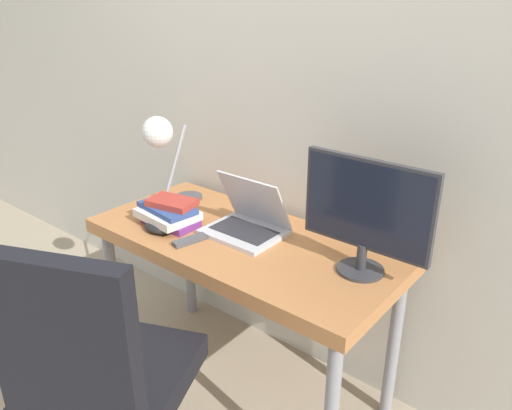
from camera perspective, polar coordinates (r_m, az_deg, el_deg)
wall_back at (r=2.15m, az=4.83°, el=12.99°), size 8.00×0.05×2.60m
desk at (r=2.08m, az=-1.56°, el=-5.62°), size 1.31×0.61×0.75m
laptop at (r=2.06m, az=-0.98°, el=-1.90°), size 0.31×0.25×0.24m
monitor at (r=1.74m, az=12.49°, el=-0.70°), size 0.48×0.17×0.42m
desk_lamp at (r=2.25m, az=-10.79°, el=7.35°), size 0.14×0.30×0.43m
office_chair at (r=1.76m, az=-17.61°, el=-17.59°), size 0.65×0.66×1.04m
book_stack at (r=2.16m, az=-9.91°, el=-0.88°), size 0.28×0.21×0.11m
tv_remote at (r=2.01m, az=-7.57°, el=-4.02°), size 0.07×0.15×0.02m
game_controller at (r=2.12m, az=-11.00°, el=-2.47°), size 0.15×0.10×0.04m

